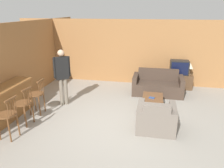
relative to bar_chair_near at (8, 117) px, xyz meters
The scene contains 15 objects.
ground_plane 2.54m from the bar_chair_near, 25.83° to the left, with size 24.00×24.00×0.00m, color gray.
wall_back 5.34m from the bar_chair_near, 65.10° to the left, with size 9.40×0.08×2.60m.
wall_left 2.74m from the bar_chair_near, 112.26° to the left, with size 0.08×8.72×2.60m.
bar_counter 0.95m from the bar_chair_near, 134.21° to the left, with size 0.55×2.34×0.96m.
bar_chair_near is the anchor object (origin of this frame).
bar_chair_mid 0.68m from the bar_chair_near, 90.01° to the left, with size 0.49×0.49×1.06m.
bar_chair_far 1.35m from the bar_chair_near, 90.00° to the left, with size 0.44×0.44×1.06m.
couch_far 5.10m from the bar_chair_near, 46.60° to the left, with size 1.79×0.93×0.86m.
armchair_near 3.63m from the bar_chair_near, 17.13° to the left, with size 0.97×0.89×0.84m.
coffee_table 4.08m from the bar_chair_near, 34.70° to the left, with size 0.62×1.00×0.37m.
tv_unit 6.20m from the bar_chair_near, 46.20° to the left, with size 1.07×0.50×0.57m.
tv 6.20m from the bar_chair_near, 46.18° to the left, with size 0.69×0.43×0.55m.
book_on_table 4.03m from the bar_chair_near, 34.58° to the left, with size 0.19×0.16×0.02m.
table_lamp 6.48m from the bar_chair_near, 43.64° to the left, with size 0.23×0.23×0.46m.
person_by_window 2.21m from the bar_chair_near, 76.33° to the left, with size 0.44×0.37×1.81m.
Camera 1 is at (1.09, -5.13, 2.98)m, focal length 35.00 mm.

